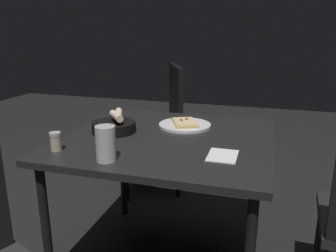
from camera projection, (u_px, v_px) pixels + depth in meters
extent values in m
cube|color=black|center=(168.00, 140.00, 1.68)|extent=(0.95, 0.99, 0.03)
cylinder|color=black|center=(258.00, 183.00, 2.05)|extent=(0.04, 0.04, 0.70)
cylinder|color=black|center=(47.00, 237.00, 1.52)|extent=(0.04, 0.04, 0.70)
cylinder|color=black|center=(123.00, 167.00, 2.29)|extent=(0.04, 0.04, 0.70)
cylinder|color=white|center=(185.00, 125.00, 1.85)|extent=(0.28, 0.28, 0.01)
cube|color=tan|center=(185.00, 123.00, 1.85)|extent=(0.22, 0.18, 0.01)
cube|color=beige|center=(185.00, 122.00, 1.85)|extent=(0.20, 0.17, 0.01)
sphere|color=brown|center=(181.00, 121.00, 1.85)|extent=(0.02, 0.02, 0.02)
sphere|color=brown|center=(187.00, 119.00, 1.88)|extent=(0.02, 0.02, 0.02)
sphere|color=brown|center=(181.00, 120.00, 1.86)|extent=(0.02, 0.02, 0.02)
cylinder|color=black|center=(114.00, 127.00, 1.75)|extent=(0.22, 0.22, 0.05)
cylinder|color=beige|center=(119.00, 114.00, 1.74)|extent=(0.14, 0.09, 0.04)
cylinder|color=beige|center=(116.00, 116.00, 1.71)|extent=(0.12, 0.11, 0.04)
cylinder|color=red|center=(121.00, 125.00, 1.80)|extent=(0.06, 0.06, 0.03)
cylinder|color=silver|center=(106.00, 144.00, 1.36)|extent=(0.08, 0.08, 0.14)
cylinder|color=orange|center=(106.00, 149.00, 1.37)|extent=(0.07, 0.07, 0.10)
cylinder|color=#BFB299|center=(56.00, 143.00, 1.49)|extent=(0.05, 0.05, 0.07)
cylinder|color=maroon|center=(56.00, 146.00, 1.49)|extent=(0.04, 0.04, 0.03)
cylinder|color=#B7B7BC|center=(55.00, 134.00, 1.47)|extent=(0.05, 0.05, 0.01)
cube|color=white|center=(223.00, 156.00, 1.43)|extent=(0.16, 0.12, 0.00)
cylinder|color=black|center=(318.00, 239.00, 1.75)|extent=(0.03, 0.03, 0.42)
cube|color=black|center=(150.00, 134.00, 2.64)|extent=(0.59, 0.59, 0.04)
cube|color=black|center=(176.00, 99.00, 2.60)|extent=(0.39, 0.21, 0.50)
cylinder|color=black|center=(125.00, 155.00, 2.86)|extent=(0.03, 0.03, 0.43)
cylinder|color=black|center=(127.00, 174.00, 2.50)|extent=(0.03, 0.03, 0.43)
cylinder|color=black|center=(170.00, 153.00, 2.92)|extent=(0.03, 0.03, 0.43)
cylinder|color=black|center=(178.00, 171.00, 2.56)|extent=(0.03, 0.03, 0.43)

